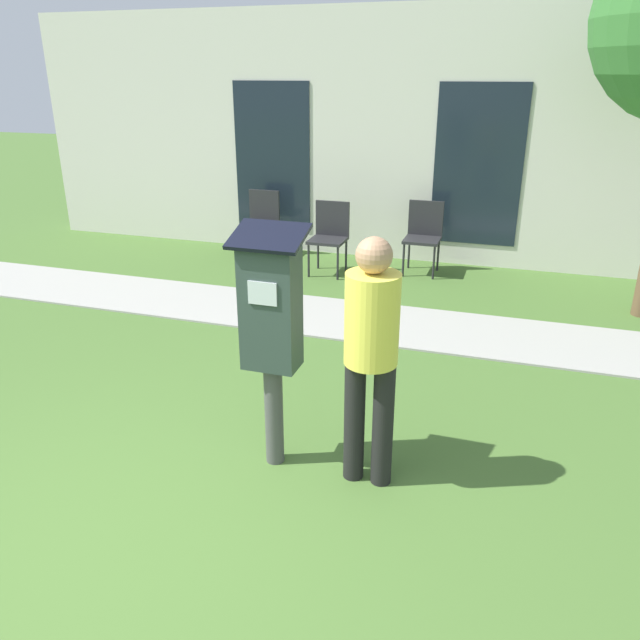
{
  "coord_description": "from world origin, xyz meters",
  "views": [
    {
      "loc": [
        1.98,
        -2.03,
        2.42
      ],
      "look_at": [
        0.92,
        1.22,
        1.05
      ],
      "focal_mm": 35.0,
      "sensor_mm": 36.0,
      "label": 1
    }
  ],
  "objects_px": {
    "parking_meter": "(271,319)",
    "outdoor_chair_middle": "(330,232)",
    "person_standing": "(371,346)",
    "outdoor_chair_left": "(262,218)",
    "outdoor_chair_right": "(424,231)"
  },
  "relations": [
    {
      "from": "person_standing",
      "to": "outdoor_chair_left",
      "type": "xyz_separation_m",
      "value": [
        -2.65,
        4.59,
        -0.4
      ]
    },
    {
      "from": "outdoor_chair_right",
      "to": "outdoor_chair_left",
      "type": "bearing_deg",
      "value": -166.04
    },
    {
      "from": "outdoor_chair_left",
      "to": "outdoor_chair_right",
      "type": "xyz_separation_m",
      "value": [
        2.25,
        -0.06,
        0.0
      ]
    },
    {
      "from": "outdoor_chair_middle",
      "to": "outdoor_chair_right",
      "type": "relative_size",
      "value": 1.0
    },
    {
      "from": "parking_meter",
      "to": "outdoor_chair_middle",
      "type": "distance_m",
      "value": 4.25
    },
    {
      "from": "person_standing",
      "to": "outdoor_chair_left",
      "type": "distance_m",
      "value": 5.31
    },
    {
      "from": "parking_meter",
      "to": "outdoor_chair_middle",
      "type": "xyz_separation_m",
      "value": [
        -0.9,
        4.13,
        -0.49
      ]
    },
    {
      "from": "parking_meter",
      "to": "outdoor_chair_left",
      "type": "height_order",
      "value": "parking_meter"
    },
    {
      "from": "parking_meter",
      "to": "outdoor_chair_left",
      "type": "distance_m",
      "value": 5.03
    },
    {
      "from": "person_standing",
      "to": "outdoor_chair_right",
      "type": "xyz_separation_m",
      "value": [
        -0.4,
        4.52,
        -0.4
      ]
    },
    {
      "from": "parking_meter",
      "to": "person_standing",
      "type": "xyz_separation_m",
      "value": [
        0.63,
        -0.01,
        -0.09
      ]
    },
    {
      "from": "parking_meter",
      "to": "person_standing",
      "type": "distance_m",
      "value": 0.64
    },
    {
      "from": "parking_meter",
      "to": "outdoor_chair_middle",
      "type": "bearing_deg",
      "value": 102.24
    },
    {
      "from": "person_standing",
      "to": "outdoor_chair_left",
      "type": "relative_size",
      "value": 1.76
    },
    {
      "from": "parking_meter",
      "to": "outdoor_chair_left",
      "type": "xyz_separation_m",
      "value": [
        -2.02,
        4.58,
        -0.49
      ]
    }
  ]
}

